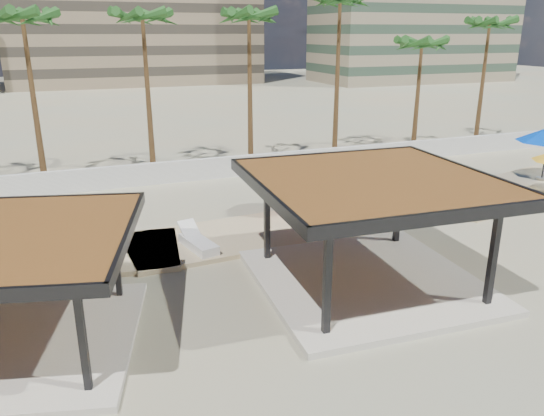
{
  "coord_description": "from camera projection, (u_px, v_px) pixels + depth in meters",
  "views": [
    {
      "loc": [
        -7.46,
        -12.44,
        7.94
      ],
      "look_at": [
        -0.39,
        5.9,
        1.4
      ],
      "focal_mm": 35.0,
      "sensor_mm": 36.0,
      "label": 1
    }
  ],
  "objects": [
    {
      "name": "palm_e",
      "position": [
        249.0,
        22.0,
        30.7
      ],
      "size": [
        3.0,
        3.0,
        9.66
      ],
      "color": "brown",
      "rests_on": "ground"
    },
    {
      "name": "umbrella_c",
      "position": [
        293.0,
        165.0,
        23.52
      ],
      "size": [
        3.61,
        3.61,
        2.49
      ],
      "rotation": [
        0.0,
        0.0,
        -0.36
      ],
      "color": "beige",
      "rests_on": "promenade"
    },
    {
      "name": "ground",
      "position": [
        354.0,
        308.0,
        16.07
      ],
      "size": [
        200.0,
        200.0,
        0.0
      ],
      "primitive_type": "plane",
      "color": "tan",
      "rests_on": "ground"
    },
    {
      "name": "pavilion_west",
      "position": [
        8.0,
        280.0,
        13.5
      ],
      "size": [
        7.73,
        7.73,
        3.22
      ],
      "rotation": [
        0.0,
        0.0,
        -0.25
      ],
      "color": "beige",
      "rests_on": "ground"
    },
    {
      "name": "pavilion_central",
      "position": [
        370.0,
        221.0,
        16.9
      ],
      "size": [
        7.67,
        7.67,
        3.7
      ],
      "rotation": [
        0.0,
        0.0,
        -0.05
      ],
      "color": "beige",
      "rests_on": "ground"
    },
    {
      "name": "palm_h",
      "position": [
        489.0,
        28.0,
        37.29
      ],
      "size": [
        3.0,
        3.0,
        9.35
      ],
      "color": "brown",
      "rests_on": "ground"
    },
    {
      "name": "boundary_wall",
      "position": [
        214.0,
        168.0,
        30.04
      ],
      "size": [
        56.0,
        0.3,
        1.2
      ],
      "primitive_type": "cube",
      "color": "silver",
      "rests_on": "ground"
    },
    {
      "name": "lounger_c",
      "position": [
        471.0,
        181.0,
        28.34
      ],
      "size": [
        1.45,
        2.19,
        0.79
      ],
      "rotation": [
        0.0,
        0.0,
        1.98
      ],
      "color": "white",
      "rests_on": "promenade"
    },
    {
      "name": "lounger_a",
      "position": [
        198.0,
        243.0,
        19.96
      ],
      "size": [
        1.16,
        2.28,
        0.82
      ],
      "rotation": [
        0.0,
        0.0,
        1.8
      ],
      "color": "white",
      "rests_on": "promenade"
    },
    {
      "name": "palm_f",
      "position": [
        340.0,
        7.0,
        32.63
      ],
      "size": [
        3.0,
        3.0,
        10.66
      ],
      "color": "brown",
      "rests_on": "ground"
    },
    {
      "name": "promenade",
      "position": [
        308.0,
        219.0,
        23.52
      ],
      "size": [
        44.45,
        7.97,
        0.24
      ],
      "color": "#C6B284",
      "rests_on": "ground"
    },
    {
      "name": "palm_d",
      "position": [
        143.0,
        23.0,
        29.11
      ],
      "size": [
        3.0,
        3.0,
        9.6
      ],
      "color": "brown",
      "rests_on": "ground"
    },
    {
      "name": "palm_c",
      "position": [
        23.0,
        24.0,
        26.39
      ],
      "size": [
        3.0,
        3.0,
        9.48
      ],
      "color": "brown",
      "rests_on": "ground"
    },
    {
      "name": "lounger_b",
      "position": [
        316.0,
        201.0,
        24.94
      ],
      "size": [
        0.93,
        2.19,
        0.81
      ],
      "rotation": [
        0.0,
        0.0,
        1.69
      ],
      "color": "white",
      "rests_on": "promenade"
    },
    {
      "name": "palm_g",
      "position": [
        422.0,
        48.0,
        35.1
      ],
      "size": [
        3.0,
        3.0,
        8.05
      ],
      "color": "brown",
      "rests_on": "ground"
    }
  ]
}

